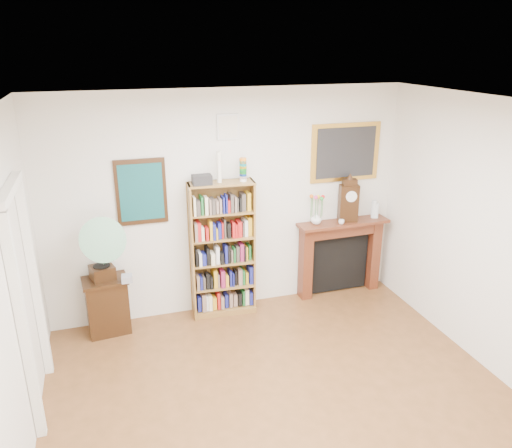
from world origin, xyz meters
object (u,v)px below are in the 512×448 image
at_px(bookshelf, 223,242).
at_px(bottle_left, 374,209).
at_px(gramophone, 99,246).
at_px(cd_stack, 127,278).
at_px(mantel_clock, 349,201).
at_px(teacup, 341,222).
at_px(fireplace, 340,251).
at_px(bottle_right, 376,211).
at_px(flower_vase, 316,218).
at_px(side_cabinet, 108,305).

xyz_separation_m(bookshelf, bottle_left, (2.10, 0.04, 0.21)).
xyz_separation_m(gramophone, bottle_left, (3.55, 0.19, 0.01)).
bearing_deg(gramophone, cd_stack, -23.15).
xyz_separation_m(cd_stack, bottle_left, (3.28, 0.23, 0.44)).
relative_size(cd_stack, mantel_clock, 0.21).
distance_m(cd_stack, bottle_left, 3.32).
bearing_deg(teacup, fireplace, 61.48).
bearing_deg(cd_stack, bottle_right, 3.59).
height_order(gramophone, teacup, gramophone).
xyz_separation_m(teacup, bottle_right, (0.56, 0.09, 0.07)).
bearing_deg(flower_vase, side_cabinet, -178.16).
xyz_separation_m(gramophone, cd_stack, (0.26, -0.03, -0.43)).
bearing_deg(fireplace, gramophone, -176.85).
height_order(bookshelf, flower_vase, bookshelf).
relative_size(bottle_left, bottle_right, 1.20).
relative_size(fireplace, mantel_clock, 2.19).
relative_size(side_cabinet, cd_stack, 5.77).
bearing_deg(gramophone, bottle_right, -13.06).
height_order(fireplace, cd_stack, fireplace).
xyz_separation_m(side_cabinet, fireplace, (3.08, 0.11, 0.27)).
relative_size(gramophone, bottle_right, 4.15).
relative_size(flower_vase, teacup, 1.94).
bearing_deg(fireplace, bottle_left, -4.61).
xyz_separation_m(bookshelf, cd_stack, (-1.18, -0.19, -0.23)).
distance_m(teacup, bottle_right, 0.57).
xyz_separation_m(fireplace, gramophone, (-3.09, -0.22, 0.55)).
distance_m(gramophone, teacup, 3.02).
height_order(gramophone, bottle_right, gramophone).
height_order(flower_vase, bottle_left, bottle_left).
distance_m(fireplace, bottle_right, 0.73).
bearing_deg(cd_stack, flower_vase, 5.40).
bearing_deg(gramophone, flower_vase, -11.67).
xyz_separation_m(side_cabinet, gramophone, (-0.02, -0.11, 0.81)).
distance_m(mantel_clock, bottle_left, 0.43).
bearing_deg(mantel_clock, cd_stack, -164.79).
bearing_deg(bottle_right, flower_vase, 178.47).
distance_m(fireplace, mantel_clock, 0.72).
bearing_deg(bookshelf, teacup, 1.84).
bearing_deg(mantel_clock, bottle_left, 13.87).
height_order(mantel_clock, bottle_left, mantel_clock).
xyz_separation_m(bookshelf, mantel_clock, (1.71, 0.02, 0.36)).
xyz_separation_m(fireplace, flower_vase, (-0.38, -0.02, 0.51)).
bearing_deg(flower_vase, bottle_left, -0.31).
bearing_deg(bottle_left, gramophone, -176.89).
relative_size(gramophone, bottle_left, 3.46).
bearing_deg(side_cabinet, bottle_left, -4.10).
bearing_deg(side_cabinet, cd_stack, -35.61).
bearing_deg(cd_stack, gramophone, 172.69).
xyz_separation_m(side_cabinet, flower_vase, (2.70, 0.09, 0.78)).
bearing_deg(flower_vase, cd_stack, -174.60).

